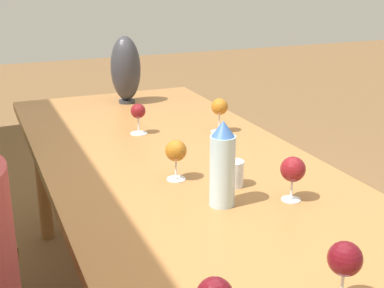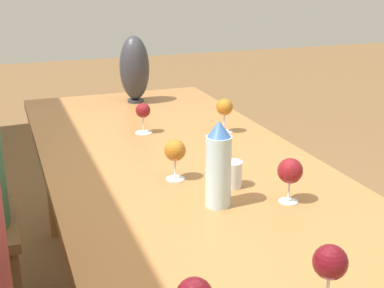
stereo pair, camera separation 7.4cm
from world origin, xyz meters
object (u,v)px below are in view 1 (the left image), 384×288
object	(u,v)px
wine_glass_0	(293,170)
wine_glass_6	(138,112)
vase	(126,69)
water_tumbler	(234,174)
water_bottle	(222,165)
wine_glass_1	(346,260)
wine_glass_3	(220,108)
wine_glass_5	(176,152)

from	to	relation	value
wine_glass_0	wine_glass_6	world-z (taller)	wine_glass_0
vase	wine_glass_6	size ratio (longest dim) A/B	2.63
water_tumbler	vase	size ratio (longest dim) A/B	0.25
water_bottle	wine_glass_0	bearing A→B (deg)	-104.11
wine_glass_6	wine_glass_1	bearing A→B (deg)	-178.24
vase	wine_glass_0	distance (m)	1.34
water_bottle	wine_glass_1	world-z (taller)	water_bottle
water_tumbler	wine_glass_3	bearing A→B (deg)	-20.90
water_tumbler	wine_glass_1	distance (m)	0.64
wine_glass_0	wine_glass_6	size ratio (longest dim) A/B	1.06
water_bottle	wine_glass_3	bearing A→B (deg)	-24.83
wine_glass_3	wine_glass_5	size ratio (longest dim) A/B	1.07
wine_glass_1	wine_glass_6	distance (m)	1.28
wine_glass_1	wine_glass_5	bearing A→B (deg)	5.72
wine_glass_3	wine_glass_0	bearing A→B (deg)	172.16
wine_glass_1	water_bottle	bearing A→B (deg)	2.39
water_tumbler	wine_glass_3	distance (m)	0.58
wine_glass_0	water_bottle	bearing A→B (deg)	75.89
wine_glass_1	wine_glass_6	size ratio (longest dim) A/B	1.10
wine_glass_1	wine_glass_3	bearing A→B (deg)	-13.31
wine_glass_3	vase	bearing A→B (deg)	18.89
water_tumbler	wine_glass_3	size ratio (longest dim) A/B	0.58
wine_glass_5	wine_glass_6	world-z (taller)	wine_glass_5
vase	wine_glass_5	size ratio (longest dim) A/B	2.49
water_tumbler	wine_glass_0	size ratio (longest dim) A/B	0.61
wine_glass_1	wine_glass_3	distance (m)	1.21
wine_glass_6	wine_glass_5	bearing A→B (deg)	176.05
wine_glass_0	wine_glass_3	world-z (taller)	wine_glass_3
water_bottle	wine_glass_0	size ratio (longest dim) A/B	1.88
water_bottle	wine_glass_3	world-z (taller)	water_bottle
wine_glass_0	wine_glass_5	size ratio (longest dim) A/B	1.01
wine_glass_1	wine_glass_0	bearing A→B (deg)	-20.92
water_tumbler	wine_glass_5	size ratio (longest dim) A/B	0.62
wine_glass_0	wine_glass_1	bearing A→B (deg)	159.08
wine_glass_0	wine_glass_1	world-z (taller)	wine_glass_1
wine_glass_1	vase	bearing A→B (deg)	-1.94
vase	wine_glass_0	xyz separation A→B (m)	(-1.33, -0.12, -0.08)
water_tumbler	wine_glass_6	bearing A→B (deg)	9.80
wine_glass_1	wine_glass_3	size ratio (longest dim) A/B	0.97
wine_glass_0	wine_glass_1	distance (m)	0.51
vase	water_bottle	bearing A→B (deg)	176.28
wine_glass_5	wine_glass_1	bearing A→B (deg)	-174.28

